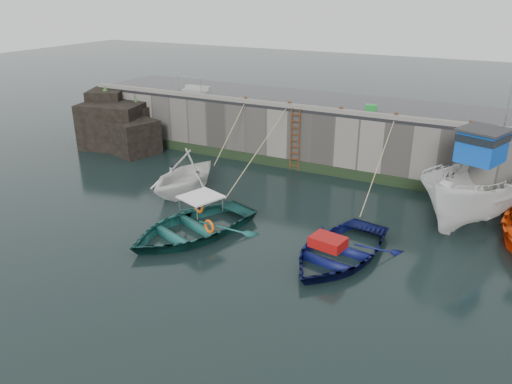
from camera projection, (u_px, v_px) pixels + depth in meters
The scene contains 21 objects.
ground at pixel (231, 267), 16.71m from camera, with size 120.00×120.00×0.00m, color black.
quay_back at pixel (349, 135), 26.42m from camera, with size 30.00×5.00×3.00m, color slate.
road_back at pixel (351, 105), 25.82m from camera, with size 30.00×5.00×0.16m, color black.
kerb_back at pixel (336, 111), 23.82m from camera, with size 30.00×0.30×0.20m, color slate.
algae_back at pixel (332, 171), 24.80m from camera, with size 30.00×0.08×0.50m, color black.
rock_outcrop at pixel (118, 125), 29.24m from camera, with size 5.85×4.24×3.41m.
ladder at pixel (295, 140), 25.11m from camera, with size 0.51×0.08×3.20m.
boat_near_white at pixel (186, 192), 22.94m from camera, with size 3.76×4.35×2.29m, color white.
boat_near_white_rope at pixel (228, 167), 26.08m from camera, with size 0.04×3.71×3.10m, color tan, non-canonical shape.
boat_near_blue at pixel (192, 234), 19.01m from camera, with size 3.82×5.35×1.11m, color #164E4A.
boat_near_blue_rope at pixel (258, 187), 23.55m from camera, with size 0.04×6.58×3.10m, color tan, non-canonical shape.
boat_near_navy at pixel (338, 257), 17.38m from camera, with size 3.62×5.06×1.05m, color #0B1046.
boat_near_navy_rope at pixel (376, 205), 21.55m from camera, with size 0.04×5.78×3.10m, color tan, non-canonical shape.
boat_far_white at pixel (480, 190), 19.86m from camera, with size 5.24×8.06×5.91m.
fish_crate at pixel (371, 108), 24.17m from camera, with size 0.54×0.41×0.31m, color #18882E.
railing at pixel (196, 89), 28.42m from camera, with size 1.60×1.05×1.00m.
bollard_a at pixel (246, 100), 26.02m from camera, with size 0.18×0.18×0.28m, color #3F1E0F.
bollard_b at pixel (289, 104), 24.95m from camera, with size 0.18×0.18×0.28m, color #3F1E0F.
bollard_c at pixel (341, 110), 23.80m from camera, with size 0.18×0.18×0.28m, color #3F1E0F.
bollard_d at pixel (396, 116), 22.69m from camera, with size 0.18×0.18×0.28m, color #3F1E0F.
bollard_e at pixel (471, 124), 21.33m from camera, with size 0.18×0.18×0.28m, color #3F1E0F.
Camera 1 is at (7.43, -12.50, 8.66)m, focal length 35.00 mm.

